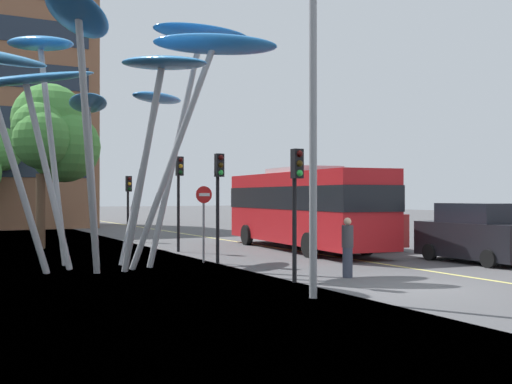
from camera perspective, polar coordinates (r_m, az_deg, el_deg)
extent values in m
cube|color=#4C4C4F|center=(16.95, 14.02, -8.52)|extent=(120.00, 240.00, 0.10)
cube|color=#E0D666|center=(18.88, 20.42, -7.52)|extent=(0.16, 144.00, 0.01)
cube|color=red|center=(27.33, 4.27, -1.41)|extent=(3.48, 11.38, 2.99)
cube|color=black|center=(27.33, 4.27, -0.54)|extent=(3.51, 11.49, 0.96)
cube|color=yellow|center=(32.39, -0.11, 0.87)|extent=(1.38, 0.22, 0.36)
cube|color=#B2B2B7|center=(27.35, 4.27, 1.97)|extent=(2.21, 4.07, 0.24)
cylinder|color=black|center=(31.05, 3.47, -3.80)|extent=(0.36, 0.98, 0.96)
cylinder|color=black|center=(30.06, -0.83, -3.92)|extent=(0.36, 0.98, 0.96)
cylinder|color=black|center=(25.33, 9.94, -4.59)|extent=(0.36, 0.98, 0.96)
cylinder|color=black|center=(24.09, 4.89, -4.81)|extent=(0.36, 0.98, 0.96)
cylinder|color=#9EA0A5|center=(21.05, -7.28, 3.89)|extent=(1.93, 0.59, 7.87)
ellipsoid|color=#2D7FD1|center=(21.83, -4.96, 14.16)|extent=(3.46, 1.90, 0.69)
cylinder|color=#9EA0A5|center=(22.67, -10.45, 1.31)|extent=(2.10, 1.94, 6.10)
ellipsoid|color=#2D7FD1|center=(24.01, -8.92, 8.43)|extent=(3.05, 2.92, 0.47)
cylinder|color=#9EA0A5|center=(22.93, -14.66, 0.96)|extent=(0.27, 1.94, 5.81)
ellipsoid|color=#4CA3E5|center=(24.02, -15.05, 7.79)|extent=(1.41, 3.38, 0.70)
cylinder|color=#9EA0A5|center=(22.71, -18.00, 3.42)|extent=(0.94, 1.40, 7.72)
ellipsoid|color=#2D7FD1|center=(23.77, -19.03, 12.63)|extent=(2.87, 3.36, 0.69)
cylinder|color=#9EA0A5|center=(20.98, -18.42, 1.46)|extent=(1.56, 0.65, 6.08)
ellipsoid|color=#4299E0|center=(21.39, -20.25, 9.56)|extent=(4.49, 2.62, 1.03)
cylinder|color=#9EA0A5|center=(19.79, -21.08, 2.09)|extent=(2.12, 0.59, 6.45)
cylinder|color=#9EA0A5|center=(18.66, -14.99, 3.54)|extent=(1.24, 2.27, 7.30)
ellipsoid|color=#2D7FD1|center=(18.19, -15.84, 15.24)|extent=(2.82, 3.67, 0.79)
cylinder|color=#9EA0A5|center=(19.20, -10.23, 1.92)|extent=(0.89, 1.97, 6.29)
ellipsoid|color=#388EDB|center=(18.87, -8.49, 11.51)|extent=(2.58, 3.80, 0.77)
cylinder|color=#9EA0A5|center=(20.09, -7.57, 3.09)|extent=(2.45, 1.85, 7.20)
ellipsoid|color=#2D7FD1|center=(20.29, -3.81, 13.24)|extent=(3.99, 3.36, 0.97)
cylinder|color=black|center=(17.11, 3.51, -2.18)|extent=(0.12, 0.12, 3.63)
cube|color=black|center=(17.00, 3.75, 2.58)|extent=(0.28, 0.24, 0.80)
sphere|color=#390706|center=(16.91, 3.98, 3.48)|extent=(0.18, 0.18, 0.18)
sphere|color=#3A2707|center=(16.89, 3.98, 2.60)|extent=(0.18, 0.18, 0.18)
sphere|color=green|center=(16.88, 3.98, 1.72)|extent=(0.18, 0.18, 0.18)
cylinder|color=black|center=(21.83, -3.50, -1.53)|extent=(0.12, 0.12, 3.82)
cube|color=black|center=(21.73, -3.35, 2.44)|extent=(0.28, 0.24, 0.80)
sphere|color=#390706|center=(21.62, -3.21, 3.15)|extent=(0.18, 0.18, 0.18)
sphere|color=#3A2707|center=(21.61, -3.21, 2.46)|extent=(0.18, 0.18, 0.18)
sphere|color=green|center=(21.60, -3.21, 1.77)|extent=(0.18, 0.18, 0.18)
cylinder|color=black|center=(26.57, -7.06, -1.11)|extent=(0.12, 0.12, 4.00)
cube|color=black|center=(26.46, -6.95, 2.34)|extent=(0.28, 0.24, 0.80)
sphere|color=#390706|center=(26.35, -6.86, 2.92)|extent=(0.18, 0.18, 0.18)
sphere|color=orange|center=(26.34, -6.86, 2.36)|extent=(0.18, 0.18, 0.18)
sphere|color=black|center=(26.33, -6.86, 1.79)|extent=(0.18, 0.18, 0.18)
cylinder|color=black|center=(33.00, -11.55, -1.50)|extent=(0.12, 0.12, 3.37)
cube|color=black|center=(32.87, -11.49, 0.73)|extent=(0.28, 0.24, 0.80)
sphere|color=#390706|center=(32.75, -11.42, 1.19)|extent=(0.18, 0.18, 0.18)
sphere|color=orange|center=(32.74, -11.42, 0.74)|extent=(0.18, 0.18, 0.18)
sphere|color=black|center=(32.74, -11.42, 0.28)|extent=(0.18, 0.18, 0.18)
cube|color=black|center=(23.47, 19.33, -4.14)|extent=(1.74, 4.42, 1.23)
cube|color=black|center=(23.42, 19.33, -1.81)|extent=(1.60, 2.43, 0.68)
cylinder|color=black|center=(25.08, 18.42, -5.03)|extent=(0.20, 0.60, 0.60)
cylinder|color=black|center=(23.86, 15.49, -5.28)|extent=(0.20, 0.60, 0.60)
cylinder|color=black|center=(21.94, 20.38, -5.71)|extent=(0.20, 0.60, 0.60)
cube|color=maroon|center=(28.26, 9.65, -3.34)|extent=(1.73, 4.18, 1.39)
cube|color=black|center=(28.22, 9.64, -1.13)|extent=(1.59, 2.30, 0.79)
cylinder|color=black|center=(29.85, 9.47, -4.29)|extent=(0.20, 0.60, 0.60)
cylinder|color=black|center=(28.85, 6.72, -4.43)|extent=(0.20, 0.60, 0.60)
cylinder|color=black|center=(27.82, 12.68, -4.57)|extent=(0.20, 0.60, 0.60)
cylinder|color=black|center=(26.75, 9.84, -4.75)|extent=(0.20, 0.60, 0.60)
cylinder|color=gray|center=(14.65, 5.20, 6.37)|extent=(0.18, 0.18, 8.15)
cylinder|color=brown|center=(29.62, -18.98, -1.65)|extent=(0.41, 0.41, 3.34)
sphere|color=#428438|center=(30.79, -18.25, 6.16)|extent=(3.45, 3.45, 3.45)
sphere|color=#428438|center=(30.08, -17.04, 3.96)|extent=(3.28, 3.28, 3.28)
sphere|color=#428438|center=(29.62, -19.10, 5.46)|extent=(2.40, 2.40, 2.40)
sphere|color=#428438|center=(29.16, -18.78, 4.49)|extent=(2.60, 2.60, 2.60)
sphere|color=#428438|center=(44.98, -22.10, 3.63)|extent=(2.90, 2.90, 2.90)
cylinder|color=#2D3342|center=(18.41, 8.31, -6.35)|extent=(0.29, 0.29, 0.87)
cylinder|color=#333338|center=(18.35, 8.31, -4.00)|extent=(0.34, 0.34, 0.64)
sphere|color=tan|center=(18.33, 8.31, -2.66)|extent=(0.22, 0.22, 0.22)
cylinder|color=gray|center=(22.25, -4.78, -2.94)|extent=(0.08, 0.08, 2.70)
cylinder|color=red|center=(22.19, -4.75, -0.24)|extent=(0.60, 0.03, 0.60)
cube|color=white|center=(22.17, -4.72, -0.24)|extent=(0.40, 0.04, 0.11)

